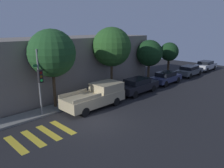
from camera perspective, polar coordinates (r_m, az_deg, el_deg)
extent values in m
plane|color=black|center=(15.33, -4.86, -9.88)|extent=(60.00, 60.00, 0.00)
cube|color=slate|center=(18.34, -13.06, -5.77)|extent=(26.00, 1.63, 0.14)
cube|color=slate|center=(21.26, -19.58, 3.90)|extent=(26.00, 6.00, 5.37)
cube|color=gold|center=(13.73, -23.86, -14.30)|extent=(0.45, 2.60, 0.00)
cube|color=gold|center=(14.05, -19.93, -13.19)|extent=(0.45, 2.60, 0.00)
cube|color=gold|center=(14.44, -16.22, -12.08)|extent=(0.45, 2.60, 0.00)
cube|color=gold|center=(14.89, -12.76, -11.00)|extent=(0.45, 2.60, 0.00)
cylinder|color=slate|center=(16.24, -18.43, 0.00)|extent=(0.12, 0.12, 4.91)
cube|color=black|center=(15.92, -18.25, 1.94)|extent=(0.30, 0.30, 0.90)
cylinder|color=#4C0C0C|center=(15.73, -18.06, 2.81)|extent=(0.18, 0.02, 0.18)
cylinder|color=#593D0A|center=(15.79, -17.99, 1.85)|extent=(0.18, 0.02, 0.18)
cylinder|color=#26E54C|center=(15.84, -17.91, 0.90)|extent=(0.18, 0.02, 0.18)
cube|color=#19662D|center=(15.97, -18.81, 4.64)|extent=(0.70, 0.02, 0.18)
cylinder|color=slate|center=(16.24, -16.36, 8.43)|extent=(1.73, 0.08, 0.08)
sphere|color=#F9E5B2|center=(16.68, -13.72, 8.41)|extent=(0.36, 0.36, 0.36)
cube|color=tan|center=(17.65, -4.80, -3.87)|extent=(5.26, 2.05, 0.82)
cube|color=tan|center=(18.35, -1.41, -0.66)|extent=(2.37, 1.89, 0.67)
cube|color=tan|center=(17.40, -10.07, -2.42)|extent=(2.63, 0.08, 0.28)
cube|color=tan|center=(16.02, -6.33, -3.79)|extent=(2.63, 0.08, 0.28)
cylinder|color=black|center=(19.46, -2.90, -3.31)|extent=(0.70, 0.22, 0.70)
cylinder|color=black|center=(18.19, 1.08, -4.60)|extent=(0.70, 0.22, 0.70)
cylinder|color=black|center=(17.57, -10.84, -5.60)|extent=(0.70, 0.22, 0.70)
cylinder|color=black|center=(16.14, -7.04, -7.29)|extent=(0.70, 0.22, 0.70)
cube|color=black|center=(21.62, 6.77, -0.63)|extent=(4.66, 1.83, 0.66)
cube|color=black|center=(21.39, 6.62, 0.79)|extent=(2.42, 1.61, 0.48)
cylinder|color=black|center=(23.29, 7.36, -0.37)|extent=(0.70, 0.22, 0.70)
cylinder|color=black|center=(22.37, 10.69, -1.14)|extent=(0.70, 0.22, 0.70)
cylinder|color=black|center=(21.15, 2.56, -1.82)|extent=(0.70, 0.22, 0.70)
cylinder|color=black|center=(20.13, 6.02, -2.75)|extent=(0.70, 0.22, 0.70)
cube|color=#2D3351|center=(25.80, 13.94, 1.47)|extent=(4.32, 1.72, 0.59)
cube|color=black|center=(25.60, 13.88, 2.58)|extent=(2.25, 1.51, 0.47)
cylinder|color=black|center=(27.37, 13.99, 1.59)|extent=(0.70, 0.22, 0.70)
cylinder|color=black|center=(26.64, 16.81, 1.04)|extent=(0.70, 0.22, 0.70)
cylinder|color=black|center=(25.16, 10.81, 0.63)|extent=(0.70, 0.22, 0.70)
cylinder|color=black|center=(24.37, 13.80, 0.00)|extent=(0.70, 0.22, 0.70)
cube|color=#4C5156|center=(30.81, 19.54, 3.17)|extent=(4.47, 1.81, 0.58)
cube|color=black|center=(30.62, 19.53, 4.07)|extent=(2.33, 1.59, 0.44)
cylinder|color=black|center=(32.44, 19.28, 3.21)|extent=(0.70, 0.22, 0.70)
cylinder|color=black|center=(31.79, 21.91, 2.75)|extent=(0.70, 0.22, 0.70)
cylinder|color=black|center=(30.00, 16.94, 2.52)|extent=(0.70, 0.22, 0.70)
cylinder|color=black|center=(29.30, 19.74, 2.00)|extent=(0.70, 0.22, 0.70)
cube|color=#B7BABF|center=(35.57, 23.26, 4.34)|extent=(4.34, 1.73, 0.66)
cube|color=black|center=(35.39, 23.28, 5.18)|extent=(2.26, 1.52, 0.43)
cylinder|color=black|center=(37.14, 22.89, 4.25)|extent=(0.70, 0.22, 0.70)
cylinder|color=black|center=(36.60, 25.13, 3.88)|extent=(0.70, 0.22, 0.70)
cylinder|color=black|center=(34.69, 21.18, 3.75)|extent=(0.70, 0.22, 0.70)
cylinder|color=black|center=(34.11, 23.55, 3.34)|extent=(0.70, 0.22, 0.70)
cylinder|color=#42301E|center=(17.89, -14.80, -1.47)|extent=(0.23, 0.23, 3.06)
sphere|color=#1E4721|center=(17.33, -15.43, 7.77)|extent=(3.65, 3.65, 3.65)
cylinder|color=#4C3823|center=(21.70, -0.09, 1.88)|extent=(0.24, 0.24, 3.08)
sphere|color=#234C1E|center=(21.23, -0.10, 9.67)|extent=(3.76, 3.76, 3.76)
cylinder|color=brown|center=(26.46, 9.51, 3.08)|extent=(0.28, 0.28, 2.23)
sphere|color=#143316|center=(26.11, 9.72, 7.96)|extent=(3.06, 3.06, 3.06)
cylinder|color=#42301E|center=(30.14, 14.47, 4.29)|extent=(0.30, 0.30, 2.29)
sphere|color=#143316|center=(29.86, 14.72, 8.16)|extent=(2.42, 2.42, 2.42)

